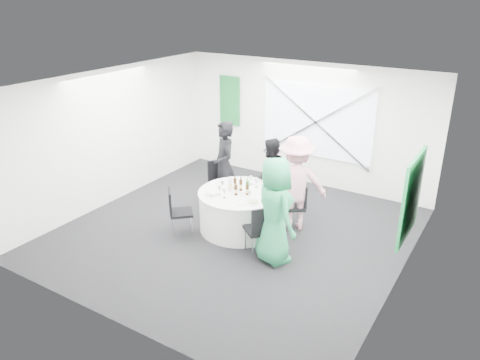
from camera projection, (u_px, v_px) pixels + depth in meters
The scene contains 47 objects.
floor at pixel (234, 233), 8.79m from camera, with size 6.00×6.00×0.00m, color black.
ceiling at pixel (234, 83), 7.72m from camera, with size 6.00×6.00×0.00m, color silver.
wall_back at pixel (305, 124), 10.61m from camera, with size 6.00×6.00×0.00m, color white.
wall_front at pixel (107, 233), 5.90m from camera, with size 6.00×6.00×0.00m, color white.
wall_left at pixel (112, 136), 9.71m from camera, with size 6.00×6.00×0.00m, color white.
wall_right at pixel (408, 200), 6.79m from camera, with size 6.00×6.00×0.00m, color white.
window_panel at pixel (317, 122), 10.40m from camera, with size 2.60×0.03×1.60m, color white.
window_brace_a at pixel (316, 122), 10.37m from camera, with size 0.05×0.05×3.16m, color silver.
window_brace_b at pixel (316, 122), 10.37m from camera, with size 0.05×0.05×3.16m, color silver.
green_banner at pixel (230, 101), 11.43m from camera, with size 0.55×0.04×1.20m, color #125D26.
green_sign at pixel (412, 197), 7.37m from camera, with size 0.05×1.20×1.40m, color #17823E.
banquet_table at pixel (240, 210), 8.80m from camera, with size 1.56×1.56×0.76m.
chair_back at pixel (277, 184), 9.64m from camera, with size 0.45×0.45×0.88m.
chair_back_left at pixel (219, 180), 9.72m from camera, with size 0.61×0.61×0.96m.
chair_back_right at pixel (298, 202), 8.80m from camera, with size 0.56×0.56×0.89m.
chair_front_right at pixel (260, 227), 7.82m from camera, with size 0.61×0.61×0.95m.
chair_front_left at pixel (177, 209), 8.54m from camera, with size 0.58×0.57×0.90m.
person_man_back_left at pixel (224, 166), 9.48m from camera, with size 0.67×0.44×1.84m, color black.
person_man_back at pixel (270, 175), 9.42m from camera, with size 0.74×0.41×1.53m, color black.
person_woman_pink at pixel (296, 183), 8.64m from camera, with size 1.18×0.55×1.82m, color pink.
person_woman_green at pixel (275, 211), 7.59m from camera, with size 0.89×0.58×1.82m, color #29995F.
plate_back at pixel (259, 182), 9.06m from camera, with size 0.30×0.30×0.01m.
plate_back_left at pixel (225, 182), 9.10m from camera, with size 0.29×0.29×0.01m.
plate_back_right at pixel (271, 193), 8.58m from camera, with size 0.28×0.28×0.04m.
plate_front_right at pixel (254, 202), 8.21m from camera, with size 0.26×0.26×0.04m.
plate_front_left at pixel (210, 193), 8.57m from camera, with size 0.28×0.28×0.01m.
napkin at pixel (211, 194), 8.49m from camera, with size 0.17×0.11×0.05m, color white.
beer_bottle_a at pixel (235, 184), 8.74m from camera, with size 0.06×0.06×0.27m.
beer_bottle_b at pixel (241, 185), 8.68m from camera, with size 0.06×0.06×0.28m.
beer_bottle_c at pixel (247, 190), 8.51m from camera, with size 0.06×0.06×0.25m.
beer_bottle_d at pixel (236, 190), 8.50m from camera, with size 0.06×0.06×0.25m.
green_water_bottle at pixel (248, 187), 8.55m from camera, with size 0.08×0.08×0.31m.
clear_water_bottle at pixel (230, 185), 8.68m from camera, with size 0.08×0.08×0.28m.
wine_glass_a at pixel (224, 191), 8.37m from camera, with size 0.07×0.07×0.17m.
wine_glass_b at pixel (249, 193), 8.28m from camera, with size 0.07×0.07×0.17m.
wine_glass_c at pixel (219, 189), 8.49m from camera, with size 0.07×0.07×0.17m.
wine_glass_d at pixel (222, 183), 8.71m from camera, with size 0.07×0.07×0.17m.
wine_glass_e at pixel (251, 178), 8.94m from camera, with size 0.07×0.07×0.17m.
wine_glass_f at pixel (256, 181), 8.82m from camera, with size 0.07×0.07×0.17m.
fork_a at pixel (263, 184), 8.99m from camera, with size 0.01×0.15×0.01m, color silver.
knife_a at pixel (246, 180), 9.18m from camera, with size 0.01×0.15×0.01m, color silver.
fork_b at pixel (210, 190), 8.75m from camera, with size 0.01×0.15×0.01m, color silver.
knife_b at pixel (210, 196), 8.47m from camera, with size 0.01×0.15×0.01m, color silver.
fork_c at pixel (242, 205), 8.12m from camera, with size 0.01×0.15×0.01m, color silver.
knife_c at pixel (260, 202), 8.23m from camera, with size 0.01×0.15×0.01m, color silver.
fork_d at pixel (232, 180), 9.16m from camera, with size 0.01×0.15×0.01m, color silver.
knife_d at pixel (219, 183), 9.03m from camera, with size 0.01×0.15×0.01m, color silver.
Camera 1 is at (4.17, -6.53, 4.26)m, focal length 35.00 mm.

